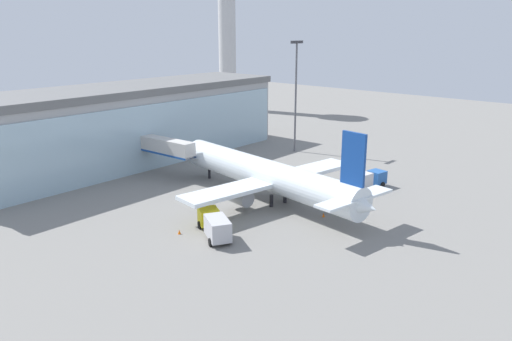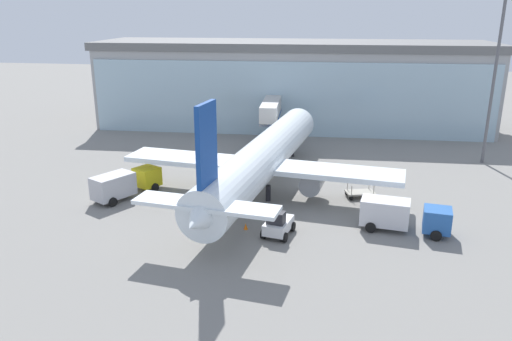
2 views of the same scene
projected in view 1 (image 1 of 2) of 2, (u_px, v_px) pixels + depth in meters
The scene contains 12 objects.
ground at pixel (290, 208), 65.48m from camera, with size 240.00×240.00×0.00m, color gray.
terminal_building at pixel (127, 124), 86.95m from camera, with size 61.45×17.64×13.23m.
jet_bridge at pixel (160, 146), 79.09m from camera, with size 2.98×13.90×6.06m.
control_tower at pixel (227, 21), 139.25m from camera, with size 9.75×9.75×40.68m.
apron_light_mast at pixel (296, 88), 92.27m from camera, with size 3.20×0.40×20.53m.
airplane at pixel (268, 175), 67.15m from camera, with size 28.12×36.23×11.71m.
catering_truck at pixel (215, 224), 55.98m from camera, with size 5.46×7.45×2.65m.
fuel_truck at pixel (364, 180), 72.27m from camera, with size 7.55×3.39×2.65m.
baggage_cart at pixel (309, 181), 75.19m from camera, with size 3.13×2.30×1.50m.
pushback_tug at pixel (341, 205), 63.53m from camera, with size 2.71×3.49×2.30m.
safety_cone_nose at pixel (324, 215), 62.15m from camera, with size 0.36×0.36×0.55m, color orange.
safety_cone_wingtip at pixel (179, 232), 56.97m from camera, with size 0.36×0.36×0.55m, color orange.
Camera 1 is at (-48.79, -37.91, 22.65)m, focal length 35.00 mm.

